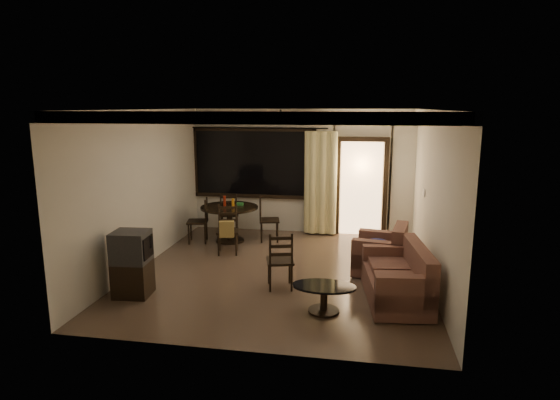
% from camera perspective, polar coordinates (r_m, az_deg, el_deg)
% --- Properties ---
extents(ground, '(5.50, 5.50, 0.00)m').
position_cam_1_polar(ground, '(8.30, 0.06, -8.74)').
color(ground, '#7F6651').
rests_on(ground, ground).
extents(room_shell, '(5.50, 6.70, 5.50)m').
position_cam_1_polar(room_shell, '(9.54, 5.42, 5.15)').
color(room_shell, beige).
rests_on(room_shell, ground).
extents(dining_table, '(1.22, 1.22, 0.98)m').
position_cam_1_polar(dining_table, '(10.03, -6.17, -1.69)').
color(dining_table, black).
rests_on(dining_table, ground).
extents(dining_chair_west, '(0.50, 0.50, 0.95)m').
position_cam_1_polar(dining_chair_west, '(10.12, -9.91, -3.53)').
color(dining_chair_west, black).
rests_on(dining_chair_west, ground).
extents(dining_chair_east, '(0.50, 0.50, 0.95)m').
position_cam_1_polar(dining_chair_east, '(10.09, -1.38, -3.40)').
color(dining_chair_east, black).
rests_on(dining_chair_east, ground).
extents(dining_chair_south, '(0.50, 0.55, 0.95)m').
position_cam_1_polar(dining_chair_south, '(9.27, -6.40, -4.67)').
color(dining_chair_south, black).
rests_on(dining_chair_south, ground).
extents(dining_chair_north, '(0.50, 0.50, 0.95)m').
position_cam_1_polar(dining_chair_north, '(10.70, -6.19, -2.61)').
color(dining_chair_north, black).
rests_on(dining_chair_north, ground).
extents(tv_cabinet, '(0.57, 0.52, 1.01)m').
position_cam_1_polar(tv_cabinet, '(7.51, -17.57, -7.39)').
color(tv_cabinet, black).
rests_on(tv_cabinet, ground).
extents(sofa, '(1.00, 1.64, 0.83)m').
position_cam_1_polar(sofa, '(7.23, 14.43, -9.44)').
color(sofa, '#462420').
rests_on(sofa, ground).
extents(armchair, '(0.98, 0.98, 0.85)m').
position_cam_1_polar(armchair, '(8.31, 12.44, -6.44)').
color(armchair, '#462420').
rests_on(armchair, ground).
extents(coffee_table, '(0.90, 0.54, 0.39)m').
position_cam_1_polar(coffee_table, '(6.72, 5.38, -11.36)').
color(coffee_table, black).
rests_on(coffee_table, ground).
extents(side_chair, '(0.51, 0.51, 0.94)m').
position_cam_1_polar(side_chair, '(7.51, 0.02, -8.67)').
color(side_chair, black).
rests_on(side_chair, ground).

